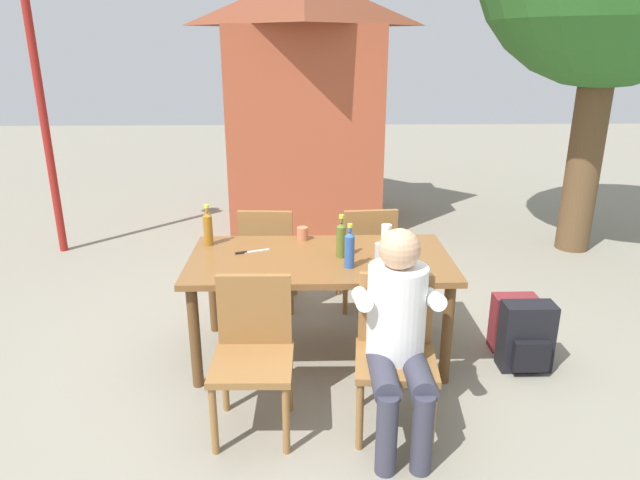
% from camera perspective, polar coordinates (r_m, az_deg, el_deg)
% --- Properties ---
extents(ground_plane, '(24.00, 24.00, 0.00)m').
position_cam_1_polar(ground_plane, '(4.11, 0.00, -11.29)').
color(ground_plane, gray).
extents(dining_table, '(1.74, 0.91, 0.73)m').
position_cam_1_polar(dining_table, '(3.83, 0.00, -2.90)').
color(dining_table, brown).
rests_on(dining_table, ground_plane).
extents(chair_near_right, '(0.48, 0.48, 0.87)m').
position_cam_1_polar(chair_near_right, '(3.25, 7.56, -10.38)').
color(chair_near_right, olive).
rests_on(chair_near_right, ground_plane).
extents(chair_near_left, '(0.45, 0.45, 0.87)m').
position_cam_1_polar(chair_near_left, '(3.23, -6.70, -10.58)').
color(chair_near_left, olive).
rests_on(chair_near_left, ground_plane).
extents(chair_far_right, '(0.48, 0.48, 0.87)m').
position_cam_1_polar(chair_far_right, '(4.61, 4.72, -1.16)').
color(chair_far_right, olive).
rests_on(chair_far_right, ground_plane).
extents(chair_far_left, '(0.47, 0.47, 0.87)m').
position_cam_1_polar(chair_far_left, '(4.59, -5.22, -1.26)').
color(chair_far_left, olive).
rests_on(chair_far_left, ground_plane).
extents(person_in_white_shirt, '(0.47, 0.62, 1.18)m').
position_cam_1_polar(person_in_white_shirt, '(3.08, 7.85, -8.67)').
color(person_in_white_shirt, white).
rests_on(person_in_white_shirt, ground_plane).
extents(bottle_blue, '(0.06, 0.06, 0.29)m').
position_cam_1_polar(bottle_blue, '(3.58, 2.98, -0.88)').
color(bottle_blue, '#2D56A3').
rests_on(bottle_blue, dining_table).
extents(bottle_olive, '(0.06, 0.06, 0.29)m').
position_cam_1_polar(bottle_olive, '(3.76, 2.13, 0.10)').
color(bottle_olive, '#566623').
rests_on(bottle_olive, dining_table).
extents(bottle_amber, '(0.06, 0.06, 0.29)m').
position_cam_1_polar(bottle_amber, '(4.06, -11.16, 1.21)').
color(bottle_amber, '#996019').
rests_on(bottle_amber, dining_table).
extents(cup_terracotta, '(0.08, 0.08, 0.09)m').
position_cam_1_polar(cup_terracotta, '(4.11, -1.77, 0.65)').
color(cup_terracotta, '#BC6B47').
rests_on(cup_terracotta, dining_table).
extents(cup_steel, '(0.08, 0.08, 0.11)m').
position_cam_1_polar(cup_steel, '(3.76, 6.09, -1.15)').
color(cup_steel, '#B2B7BC').
rests_on(cup_steel, dining_table).
extents(cup_white, '(0.07, 0.07, 0.11)m').
position_cam_1_polar(cup_white, '(4.16, 6.67, 0.82)').
color(cup_white, white).
rests_on(cup_white, dining_table).
extents(table_knife, '(0.23, 0.11, 0.01)m').
position_cam_1_polar(table_knife, '(3.91, -7.05, -1.17)').
color(table_knife, silver).
rests_on(table_knife, dining_table).
extents(backpack_by_near_side, '(0.30, 0.21, 0.41)m').
position_cam_1_polar(backpack_by_near_side, '(4.30, 18.80, -7.98)').
color(backpack_by_near_side, maroon).
rests_on(backpack_by_near_side, ground_plane).
extents(backpack_by_far_side, '(0.34, 0.23, 0.47)m').
position_cam_1_polar(backpack_by_far_side, '(4.07, 20.00, -9.22)').
color(backpack_by_far_side, black).
rests_on(backpack_by_far_side, ground_plane).
extents(brick_kiosk, '(1.94, 1.80, 2.82)m').
position_cam_1_polar(brick_kiosk, '(6.82, -1.51, 14.01)').
color(brick_kiosk, '#9E472D').
rests_on(brick_kiosk, ground_plane).
extents(lamp_post, '(0.56, 0.20, 3.09)m').
position_cam_1_polar(lamp_post, '(6.30, -27.02, 17.86)').
color(lamp_post, maroon).
rests_on(lamp_post, ground_plane).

